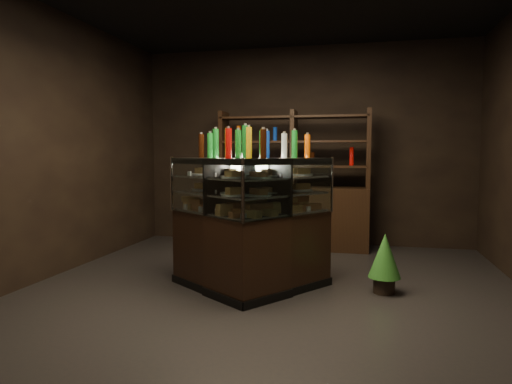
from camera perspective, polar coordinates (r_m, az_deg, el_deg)
ground at (r=4.79m, az=2.03°, el=-11.92°), size 5.00×5.00×0.00m
room_shell at (r=4.63m, az=2.11°, el=11.77°), size 5.02×5.02×3.01m
display_case at (r=4.64m, az=-0.86°, el=-6.71°), size 1.70×1.36×1.35m
food_display at (r=4.56m, az=-0.87°, el=-0.19°), size 1.34×1.02×0.42m
bottles_top at (r=4.55m, az=-0.87°, el=6.05°), size 1.17×0.88×0.30m
potted_conifer at (r=4.71m, az=15.80°, el=-7.54°), size 0.32×0.32×0.68m
back_shelving at (r=6.67m, az=4.68°, el=-1.82°), size 2.16×0.43×2.00m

